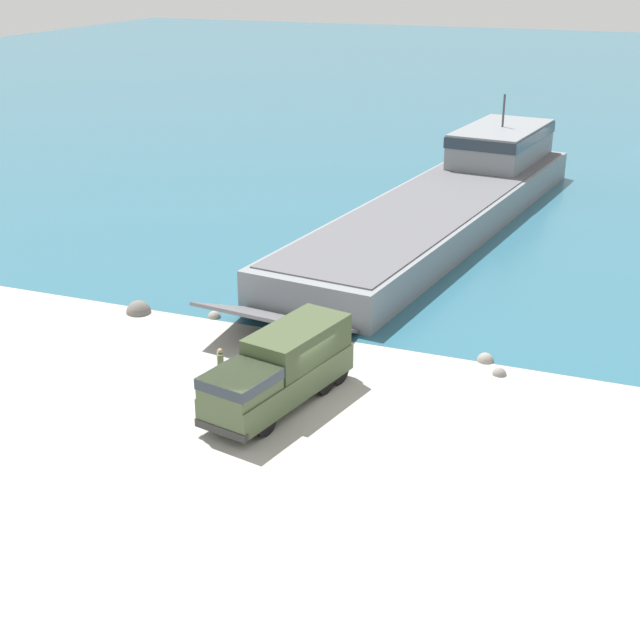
% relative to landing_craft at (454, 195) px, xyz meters
% --- Properties ---
extents(ground_plane, '(240.00, 240.00, 0.00)m').
position_rel_landing_craft_xyz_m(ground_plane, '(0.42, -28.01, -1.65)').
color(ground_plane, '#A8A59E').
extents(water_surface, '(240.00, 180.00, 0.01)m').
position_rel_landing_craft_xyz_m(water_surface, '(0.42, 68.03, -1.64)').
color(water_surface, '#285B70').
rests_on(water_surface, ground_plane).
extents(landing_craft, '(11.90, 41.28, 7.05)m').
position_rel_landing_craft_xyz_m(landing_craft, '(0.00, 0.00, 0.00)').
color(landing_craft, gray).
rests_on(landing_craft, ground_plane).
extents(military_truck, '(3.86, 7.90, 2.93)m').
position_rel_landing_craft_xyz_m(military_truck, '(-0.14, -28.78, -0.13)').
color(military_truck, '#475638').
rests_on(military_truck, ground_plane).
extents(soldier_on_ramp, '(0.44, 0.50, 1.68)m').
position_rel_landing_craft_xyz_m(soldier_on_ramp, '(-3.14, -28.19, -0.68)').
color(soldier_on_ramp, '#566042').
rests_on(soldier_on_ramp, ground_plane).
extents(shoreline_rock_a, '(0.75, 0.75, 0.75)m').
position_rel_landing_craft_xyz_m(shoreline_rock_a, '(6.73, -21.78, -1.65)').
color(shoreline_rock_a, gray).
rests_on(shoreline_rock_a, ground_plane).
extents(shoreline_rock_b, '(1.26, 1.26, 1.26)m').
position_rel_landing_craft_xyz_m(shoreline_rock_b, '(-10.75, -22.51, -1.65)').
color(shoreline_rock_b, '#66605B').
rests_on(shoreline_rock_b, ground_plane).
extents(shoreline_rock_c, '(0.62, 0.62, 0.62)m').
position_rel_landing_craft_xyz_m(shoreline_rock_c, '(7.58, -22.92, -1.65)').
color(shoreline_rock_c, gray).
rests_on(shoreline_rock_c, ground_plane).
extents(shoreline_rock_d, '(0.65, 0.65, 0.65)m').
position_rel_landing_craft_xyz_m(shoreline_rock_d, '(-6.90, -21.67, -1.65)').
color(shoreline_rock_d, gray).
rests_on(shoreline_rock_d, ground_plane).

